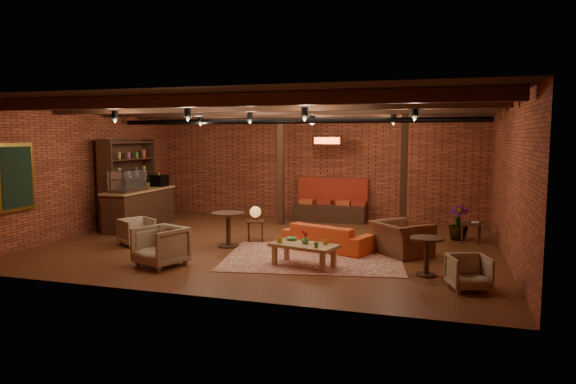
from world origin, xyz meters
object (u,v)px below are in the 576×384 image
(sofa, at_px, (328,237))
(armchair_far, at_px, (469,271))
(armchair_right, at_px, (402,233))
(side_table_book, at_px, (471,224))
(plant_tall, at_px, (460,188))
(side_table_lamp, at_px, (255,215))
(armchair_a, at_px, (137,230))
(armchair_b, at_px, (161,244))
(round_table_left, at_px, (228,224))
(round_table_right, at_px, (427,250))
(coffee_table, at_px, (303,246))

(sofa, height_order, armchair_far, armchair_far)
(armchair_right, height_order, side_table_book, armchair_right)
(plant_tall, bearing_deg, side_table_book, -45.95)
(side_table_lamp, bearing_deg, armchair_a, -153.45)
(side_table_lamp, distance_m, armchair_b, 2.88)
(sofa, bearing_deg, plant_tall, -124.16)
(armchair_a, bearing_deg, round_table_left, -45.88)
(sofa, bearing_deg, armchair_a, 30.56)
(armchair_far, distance_m, plant_tall, 4.28)
(sofa, xyz_separation_m, round_table_right, (2.13, -1.54, 0.17))
(armchair_far, relative_size, plant_tall, 0.25)
(sofa, relative_size, side_table_lamp, 2.37)
(armchair_b, bearing_deg, side_table_lamp, 92.17)
(armchair_a, xyz_separation_m, side_table_book, (7.29, 2.47, 0.11))
(sofa, bearing_deg, coffee_table, 105.09)
(coffee_table, height_order, side_table_book, coffee_table)
(side_table_lamp, xyz_separation_m, plant_tall, (4.58, 1.55, 0.62))
(sofa, bearing_deg, round_table_right, 164.18)
(armchair_a, distance_m, armchair_far, 7.23)
(armchair_b, bearing_deg, armchair_right, 47.72)
(sofa, relative_size, armchair_far, 3.17)
(round_table_right, xyz_separation_m, armchair_far, (0.68, -0.66, -0.15))
(armchair_b, relative_size, armchair_right, 0.77)
(sofa, height_order, plant_tall, plant_tall)
(armchair_b, xyz_separation_m, armchair_far, (5.56, 0.11, -0.11))
(armchair_far, bearing_deg, side_table_lamp, 132.67)
(side_table_book, bearing_deg, armchair_far, -93.01)
(side_table_lamp, relative_size, plant_tall, 0.33)
(round_table_left, relative_size, armchair_right, 0.72)
(coffee_table, distance_m, armchair_b, 2.73)
(plant_tall, bearing_deg, round_table_right, -99.77)
(coffee_table, relative_size, side_table_book, 2.73)
(side_table_book, distance_m, plant_tall, 0.90)
(side_table_lamp, bearing_deg, armchair_far, -29.34)
(sofa, height_order, round_table_right, round_table_right)
(round_table_left, bearing_deg, armchair_right, 4.28)
(armchair_far, bearing_deg, round_table_left, 141.83)
(coffee_table, relative_size, plant_tall, 0.55)
(sofa, distance_m, armchair_b, 3.59)
(armchair_a, height_order, side_table_book, armchair_a)
(armchair_a, distance_m, armchair_right, 5.90)
(side_table_lamp, height_order, round_table_right, side_table_lamp)
(coffee_table, distance_m, armchair_far, 3.02)
(armchair_b, distance_m, side_table_book, 7.01)
(side_table_lamp, distance_m, round_table_left, 0.86)
(side_table_book, bearing_deg, round_table_left, -158.67)
(round_table_left, bearing_deg, side_table_lamp, 65.68)
(armchair_right, bearing_deg, armchair_a, 54.00)
(side_table_lamp, relative_size, armchair_far, 1.34)
(armchair_a, bearing_deg, armchair_b, -102.43)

